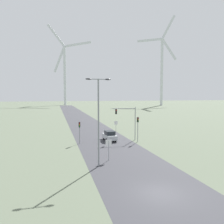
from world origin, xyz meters
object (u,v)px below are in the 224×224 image
at_px(stop_sign_near, 109,146).
at_px(traffic_light_mast_overhead, 128,117).
at_px(car_approaching, 110,136).
at_px(wind_turbine_left, 65,69).
at_px(streetlamp, 98,112).
at_px(traffic_light_post_near_right, 138,124).
at_px(wind_turbine_center, 162,65).
at_px(traffic_light_post_near_left, 79,128).
at_px(stop_sign_far, 116,124).

height_order(stop_sign_near, traffic_light_mast_overhead, traffic_light_mast_overhead).
bearing_deg(car_approaching, wind_turbine_left, 90.42).
height_order(streetlamp, stop_sign_near, streetlamp).
height_order(traffic_light_post_near_right, wind_turbine_left, wind_turbine_left).
xyz_separation_m(traffic_light_post_near_right, car_approaching, (-4.58, 2.44, -2.35)).
height_order(car_approaching, wind_turbine_left, wind_turbine_left).
xyz_separation_m(stop_sign_near, wind_turbine_left, (1.96, 165.52, 29.04)).
distance_m(car_approaching, wind_turbine_center, 150.84).
height_order(car_approaching, wind_turbine_center, wind_turbine_center).
height_order(streetlamp, wind_turbine_left, wind_turbine_left).
bearing_deg(traffic_light_post_near_left, traffic_light_post_near_right, -6.70).
height_order(traffic_light_post_near_right, traffic_light_mast_overhead, traffic_light_mast_overhead).
height_order(stop_sign_far, traffic_light_post_near_right, traffic_light_post_near_right).
height_order(stop_sign_near, traffic_light_post_near_left, traffic_light_post_near_left).
xyz_separation_m(streetlamp, stop_sign_near, (1.69, 1.98, -4.50)).
bearing_deg(stop_sign_far, wind_turbine_center, 58.52).
bearing_deg(wind_turbine_left, traffic_light_mast_overhead, -88.35).
xyz_separation_m(car_approaching, wind_turbine_left, (-1.14, 153.61, 30.03)).
relative_size(traffic_light_post_near_left, traffic_light_post_near_right, 0.84).
xyz_separation_m(streetlamp, wind_turbine_center, (80.59, 140.36, 26.40)).
xyz_separation_m(traffic_light_post_near_left, traffic_light_mast_overhead, (8.95, 0.69, 1.62)).
height_order(streetlamp, wind_turbine_center, wind_turbine_center).
relative_size(streetlamp, wind_turbine_left, 0.15).
relative_size(stop_sign_near, wind_turbine_center, 0.04).
bearing_deg(stop_sign_far, wind_turbine_left, 91.88).
bearing_deg(car_approaching, streetlamp, -109.02).
xyz_separation_m(stop_sign_near, stop_sign_far, (6.72, 20.52, -0.13)).
distance_m(traffic_light_post_near_right, wind_turbine_left, 158.58).
distance_m(traffic_light_post_near_left, wind_turbine_center, 154.40).
relative_size(stop_sign_far, traffic_light_post_near_left, 0.67).
relative_size(stop_sign_near, wind_turbine_left, 0.04).
xyz_separation_m(stop_sign_near, traffic_light_post_near_right, (7.69, 9.48, 1.36)).
bearing_deg(stop_sign_far, traffic_light_mast_overhead, -92.02).
bearing_deg(car_approaching, traffic_light_mast_overhead, -9.33).
bearing_deg(traffic_light_mast_overhead, streetlamp, -121.21).
relative_size(stop_sign_near, traffic_light_post_near_left, 0.72).
height_order(traffic_light_post_near_left, wind_turbine_center, wind_turbine_center).
bearing_deg(streetlamp, wind_turbine_left, 88.75).
distance_m(traffic_light_mast_overhead, wind_turbine_left, 156.48).
bearing_deg(streetlamp, traffic_light_mast_overhead, 58.79).
height_order(stop_sign_near, wind_turbine_left, wind_turbine_left).
relative_size(traffic_light_post_near_right, wind_turbine_center, 0.06).
distance_m(traffic_light_post_near_left, car_approaching, 6.07).
distance_m(stop_sign_near, traffic_light_mast_overhead, 13.28).
relative_size(streetlamp, car_approaching, 2.45).
distance_m(traffic_light_post_near_left, traffic_light_mast_overhead, 9.12).
distance_m(stop_sign_near, traffic_light_post_near_left, 11.01).
distance_m(stop_sign_near, wind_turbine_center, 162.25).
bearing_deg(wind_turbine_center, traffic_light_mast_overhead, -119.72).
height_order(stop_sign_near, wind_turbine_center, wind_turbine_center).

